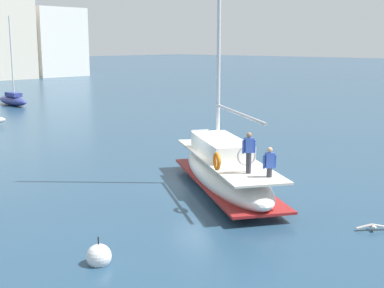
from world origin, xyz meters
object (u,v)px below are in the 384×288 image
at_px(main_sailboat, 225,170).
at_px(moored_cutter_left, 13,99).
at_px(seagull, 373,227).
at_px(mooring_buoy, 99,256).

height_order(main_sailboat, moored_cutter_left, main_sailboat).
height_order(moored_cutter_left, seagull, moored_cutter_left).
bearing_deg(moored_cutter_left, mooring_buoy, -114.71).
bearing_deg(main_sailboat, moored_cutter_left, 75.65).
height_order(moored_cutter_left, mooring_buoy, moored_cutter_left).
relative_size(seagull, mooring_buoy, 0.99).
distance_m(main_sailboat, mooring_buoy, 8.84).
bearing_deg(mooring_buoy, seagull, -29.34).
bearing_deg(seagull, main_sailboat, 86.94).
bearing_deg(mooring_buoy, main_sailboat, 15.48).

